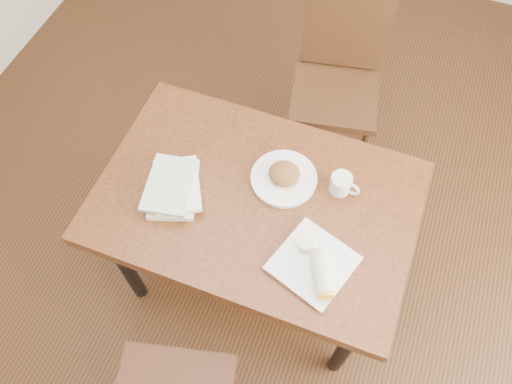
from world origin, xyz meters
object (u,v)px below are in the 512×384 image
(table, at_px, (256,209))
(coffee_mug, at_px, (342,184))
(chair_far, at_px, (339,72))
(plate_burrito, at_px, (316,266))
(book_stack, at_px, (174,187))
(plate_scone, at_px, (284,177))

(table, relative_size, coffee_mug, 10.08)
(chair_far, relative_size, plate_burrito, 3.02)
(table, bearing_deg, coffee_mug, 27.83)
(book_stack, bearing_deg, plate_scone, 27.76)
(book_stack, bearing_deg, plate_burrito, -10.52)
(plate_scone, bearing_deg, table, -121.87)
(table, relative_size, book_stack, 3.97)
(chair_far, distance_m, coffee_mug, 0.83)
(plate_scone, distance_m, book_stack, 0.41)
(plate_burrito, height_order, book_stack, plate_burrito)
(table, distance_m, plate_burrito, 0.36)
(chair_far, bearing_deg, book_stack, -111.03)
(chair_far, height_order, coffee_mug, chair_far)
(table, distance_m, coffee_mug, 0.35)
(table, height_order, plate_burrito, plate_burrito)
(table, relative_size, chair_far, 1.25)
(table, xyz_separation_m, plate_scone, (0.07, 0.11, 0.11))
(table, distance_m, chair_far, 0.93)
(plate_scone, bearing_deg, chair_far, 88.74)
(coffee_mug, bearing_deg, plate_scone, -170.33)
(coffee_mug, height_order, plate_burrito, plate_burrito)
(chair_far, xyz_separation_m, plate_scone, (-0.02, -0.81, 0.23))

